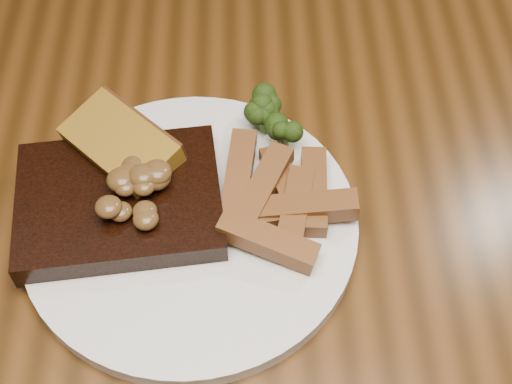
% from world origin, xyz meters
% --- Properties ---
extents(dining_table, '(1.60, 0.90, 0.75)m').
position_xyz_m(dining_table, '(0.00, 0.00, 0.66)').
color(dining_table, '#48280E').
rests_on(dining_table, ground).
extents(plate, '(0.37, 0.37, 0.01)m').
position_xyz_m(plate, '(-0.05, -0.03, 0.76)').
color(plate, silver).
rests_on(plate, dining_table).
extents(steak, '(0.19, 0.16, 0.03)m').
position_xyz_m(steak, '(-0.11, -0.02, 0.78)').
color(steak, black).
rests_on(steak, plate).
extents(steak_bone, '(0.15, 0.03, 0.02)m').
position_xyz_m(steak_bone, '(-0.11, -0.08, 0.77)').
color(steak_bone, '#BDB192').
rests_on(steak_bone, plate).
extents(mushroom_pile, '(0.07, 0.07, 0.03)m').
position_xyz_m(mushroom_pile, '(-0.11, -0.02, 0.80)').
color(mushroom_pile, '#523619').
rests_on(mushroom_pile, steak).
extents(garlic_bread, '(0.12, 0.12, 0.02)m').
position_xyz_m(garlic_bread, '(-0.12, 0.03, 0.77)').
color(garlic_bread, olive).
rests_on(garlic_bread, plate).
extents(potato_wedges, '(0.11, 0.11, 0.02)m').
position_xyz_m(potato_wedges, '(0.03, -0.03, 0.77)').
color(potato_wedges, brown).
rests_on(potato_wedges, plate).
extents(broccoli_cluster, '(0.06, 0.06, 0.04)m').
position_xyz_m(broccoli_cluster, '(0.01, 0.06, 0.78)').
color(broccoli_cluster, '#24390D').
rests_on(broccoli_cluster, plate).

